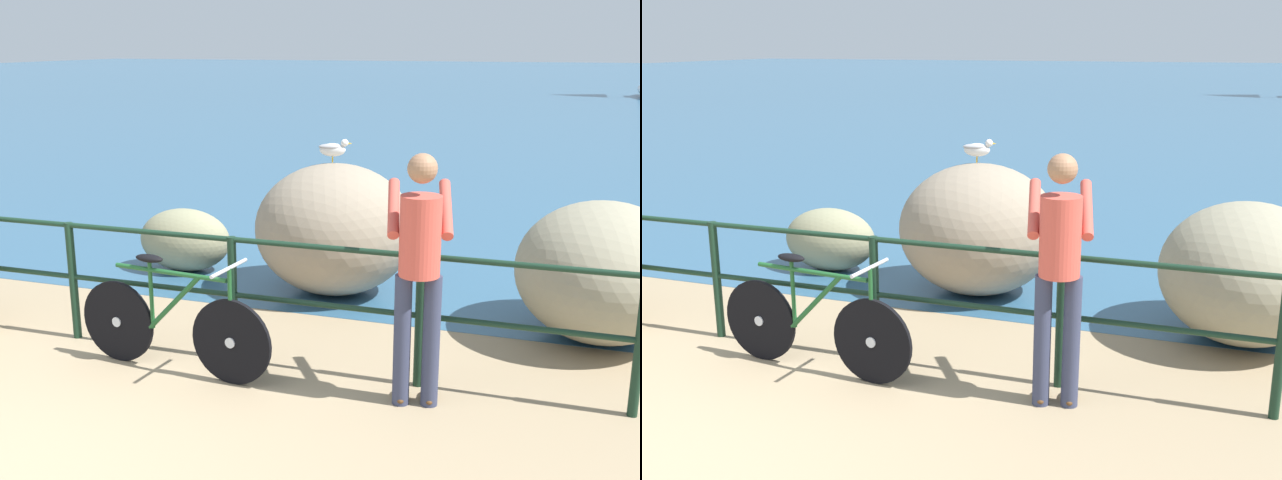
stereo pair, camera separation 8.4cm
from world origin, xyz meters
TOP-DOWN VIEW (x-y plane):
  - ground_plane at (0.00, 20.00)m, footprint 120.00×120.00m
  - sea_surface at (0.00, 48.26)m, footprint 120.00×90.00m
  - promenade_railing at (0.00, 2.10)m, footprint 7.51×0.07m
  - bicycle at (0.40, 1.74)m, footprint 1.69×0.48m
  - person_at_railing at (2.27, 1.82)m, footprint 0.55×0.67m
  - breakwater_boulder_main at (0.99, 3.98)m, footprint 1.60×1.54m
  - breakwater_boulder_left at (-0.81, 4.18)m, footprint 1.05×0.68m
  - breakwater_boulder_right at (3.51, 3.54)m, footprint 1.46×1.66m
  - seagull at (0.94, 4.07)m, footprint 0.34×0.17m

SIDE VIEW (x-z plane):
  - ground_plane at x=0.00m, z-range -0.10..0.00m
  - sea_surface at x=0.00m, z-range 0.00..0.01m
  - breakwater_boulder_left at x=-0.81m, z-range 0.00..0.70m
  - bicycle at x=0.40m, z-range -0.07..0.85m
  - breakwater_boulder_right at x=3.51m, z-range 0.00..1.19m
  - promenade_railing at x=0.00m, z-range 0.13..1.15m
  - breakwater_boulder_main at x=0.99m, z-range 0.00..1.32m
  - person_at_railing at x=2.27m, z-range 0.10..1.88m
  - seagull at x=0.94m, z-range 1.34..1.57m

